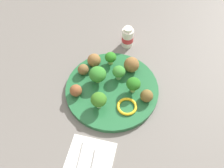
{
  "coord_description": "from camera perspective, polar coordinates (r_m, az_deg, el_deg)",
  "views": [
    {
      "loc": [
        0.43,
        0.07,
        0.65
      ],
      "look_at": [
        0.0,
        0.0,
        0.04
      ],
      "focal_mm": 40.96,
      "sensor_mm": 36.0,
      "label": 1
    }
  ],
  "objects": [
    {
      "name": "meatball_front_right",
      "position": [
        0.81,
        -4.02,
        5.3
      ],
      "size": [
        0.04,
        0.04,
        0.04
      ],
      "primitive_type": "sphere",
      "color": "brown",
      "rests_on": "plate"
    },
    {
      "name": "meatball_far_rim",
      "position": [
        0.75,
        -8.08,
        -1.44
      ],
      "size": [
        0.04,
        0.04,
        0.04
      ],
      "primitive_type": "sphere",
      "color": "brown",
      "rests_on": "plate"
    },
    {
      "name": "yogurt_bottle",
      "position": [
        0.88,
        3.51,
        10.35
      ],
      "size": [
        0.04,
        0.04,
        0.08
      ],
      "color": "white",
      "rests_on": "ground_plane"
    },
    {
      "name": "broccoli_floret_near_rim",
      "position": [
        0.75,
        -3.22,
        2.16
      ],
      "size": [
        0.05,
        0.05,
        0.06
      ],
      "color": "#9ACE6A",
      "rests_on": "plate"
    },
    {
      "name": "meatball_back_left",
      "position": [
        0.79,
        4.38,
        4.34
      ],
      "size": [
        0.05,
        0.05,
        0.05
      ],
      "primitive_type": "sphere",
      "color": "brown",
      "rests_on": "plate"
    },
    {
      "name": "plate",
      "position": [
        0.77,
        0.0,
        -1.2
      ],
      "size": [
        0.28,
        0.28,
        0.02
      ],
      "primitive_type": "cylinder",
      "color": "#236638",
      "rests_on": "ground_plane"
    },
    {
      "name": "broccoli_floret_mid_left",
      "position": [
        0.8,
        -0.31,
        5.93
      ],
      "size": [
        0.04,
        0.04,
        0.04
      ],
      "color": "#ABC76D",
      "rests_on": "plate"
    },
    {
      "name": "meatball_mid_left",
      "position": [
        0.74,
        7.75,
        -2.63
      ],
      "size": [
        0.04,
        0.04,
        0.04
      ],
      "primitive_type": "sphere",
      "color": "brown",
      "rests_on": "plate"
    },
    {
      "name": "broccoli_floret_front_left",
      "position": [
        0.77,
        1.54,
        2.71
      ],
      "size": [
        0.04,
        0.04,
        0.05
      ],
      "color": "#8DC77D",
      "rests_on": "plate"
    },
    {
      "name": "ground_plane",
      "position": [
        0.78,
        0.0,
        -1.53
      ],
      "size": [
        4.0,
        4.0,
        0.0
      ],
      "primitive_type": "plane",
      "color": "slate"
    },
    {
      "name": "broccoli_floret_far_rim",
      "position": [
        0.7,
        -2.99,
        -3.54
      ],
      "size": [
        0.04,
        0.04,
        0.05
      ],
      "color": "#9EC083",
      "rests_on": "plate"
    },
    {
      "name": "meatball_mid_right",
      "position": [
        0.79,
        -6.45,
        3.23
      ],
      "size": [
        0.03,
        0.03,
        0.03
      ],
      "primitive_type": "sphere",
      "color": "brown",
      "rests_on": "plate"
    },
    {
      "name": "broccoli_floret_center",
      "position": [
        0.74,
        4.84,
        0.27
      ],
      "size": [
        0.04,
        0.04,
        0.05
      ],
      "color": "#A6C46A",
      "rests_on": "plate"
    },
    {
      "name": "pepper_ring_mid_right",
      "position": [
        0.73,
        3.36,
        -5.03
      ],
      "size": [
        0.08,
        0.08,
        0.01
      ],
      "primitive_type": "torus",
      "rotation": [
        0.0,
        0.0,
        3.76
      ],
      "color": "yellow",
      "rests_on": "plate"
    }
  ]
}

